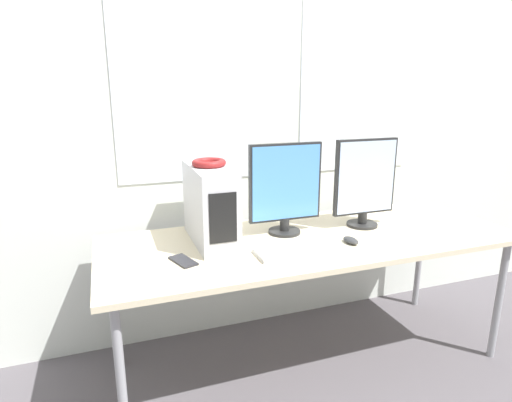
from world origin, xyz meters
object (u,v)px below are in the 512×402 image
Objects in this scene: headphones at (209,163)px; monitor_main at (285,188)px; monitor_right_near at (365,182)px; pc_tower at (210,205)px; cell_phone at (183,261)px; keyboard at (299,250)px; mouse at (351,240)px.

headphones is 0.34× the size of monitor_main.
monitor_right_near reaches higher than monitor_main.
headphones is at bearing 90.00° from pc_tower.
monitor_main is 0.47m from monitor_right_near.
monitor_main is at bearing 0.67° from cell_phone.
keyboard is at bearing -26.39° from cell_phone.
headphones is 0.99× the size of cell_phone.
monitor_main reaches higher than pc_tower.
headphones is 0.82m from mouse.
monitor_right_near is (0.88, -0.05, 0.06)m from pc_tower.
monitor_right_near is 0.62m from keyboard.
cell_phone is at bearing 176.88° from mouse.
monitor_right_near is at bearing -3.10° from headphones.
cell_phone is at bearing 172.50° from keyboard.
mouse reaches higher than keyboard.
keyboard is at bearing -99.14° from monitor_main.
monitor_right_near reaches higher than keyboard.
headphones is at bearing 140.87° from keyboard.
mouse is (0.26, -0.26, -0.24)m from monitor_main.
headphones is 0.40× the size of keyboard.
keyboard is (-0.52, -0.25, -0.25)m from monitor_right_near.
mouse is (0.30, 0.03, 0.00)m from keyboard.
pc_tower is 0.88m from monitor_right_near.
cell_phone is (-0.55, 0.07, -0.01)m from keyboard.
monitor_main is at bearing -1.63° from headphones.
monitor_right_near is at bearing -3.04° from pc_tower.
monitor_main is at bearing -1.51° from pc_tower.
pc_tower reaches higher than keyboard.
monitor_right_near is 2.93× the size of cell_phone.
mouse is at bearing 4.89° from keyboard.
keyboard is at bearing -39.13° from headphones.
monitor_main is 0.98× the size of monitor_right_near.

